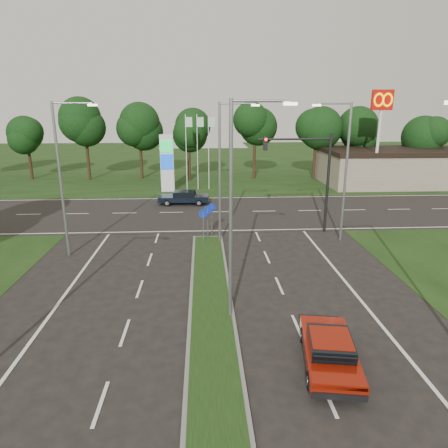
{
  "coord_description": "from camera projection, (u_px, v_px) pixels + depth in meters",
  "views": [
    {
      "loc": [
        -0.3,
        -9.29,
        8.67
      ],
      "look_at": [
        0.9,
        12.78,
        2.2
      ],
      "focal_mm": 32.0,
      "sensor_mm": 36.0,
      "label": 1
    }
  ],
  "objects": [
    {
      "name": "median_signs",
      "position": [
        208.0,
        216.0,
        26.59
      ],
      "size": [
        1.16,
        1.76,
        2.38
      ],
      "color": "gray",
      "rests_on": "ground"
    },
    {
      "name": "verge_far",
      "position": [
        204.0,
        164.0,
        64.07
      ],
      "size": [
        160.0,
        50.0,
        0.02
      ],
      "primitive_type": "cube",
      "color": "black",
      "rests_on": "ground"
    },
    {
      "name": "treeline_far",
      "position": [
        205.0,
        123.0,
        47.71
      ],
      "size": [
        6.0,
        6.0,
        9.9
      ],
      "color": "black",
      "rests_on": "ground"
    },
    {
      "name": "streetlight_left_far",
      "position": [
        63.0,
        172.0,
        22.92
      ],
      "size": [
        2.53,
        0.22,
        9.0
      ],
      "color": "gray",
      "rests_on": "ground"
    },
    {
      "name": "navy_sedan",
      "position": [
        184.0,
        197.0,
        36.98
      ],
      "size": [
        4.6,
        2.04,
        1.25
      ],
      "rotation": [
        0.0,
        0.0,
        1.53
      ],
      "color": "black",
      "rests_on": "ground"
    },
    {
      "name": "cross_road",
      "position": [
        207.0,
        212.0,
        34.36
      ],
      "size": [
        160.0,
        12.0,
        0.02
      ],
      "primitive_type": "cube",
      "color": "black",
      "rests_on": "ground"
    },
    {
      "name": "streetlight_right_far",
      "position": [
        343.0,
        165.0,
        25.72
      ],
      "size": [
        2.53,
        0.22,
        9.0
      ],
      "rotation": [
        0.0,
        0.0,
        3.14
      ],
      "color": "gray",
      "rests_on": "ground"
    },
    {
      "name": "red_sedan",
      "position": [
        330.0,
        350.0,
        13.79
      ],
      "size": [
        2.35,
        4.38,
        1.14
      ],
      "rotation": [
        0.0,
        0.0,
        -0.16
      ],
      "color": "maroon",
      "rests_on": "ground"
    },
    {
      "name": "streetlight_median_far",
      "position": [
        223.0,
        166.0,
        25.32
      ],
      "size": [
        2.53,
        0.22,
        9.0
      ],
      "color": "gray",
      "rests_on": "ground"
    },
    {
      "name": "median_kerb",
      "position": [
        213.0,
        343.0,
        15.18
      ],
      "size": [
        2.0,
        26.0,
        0.12
      ],
      "primitive_type": "cube",
      "color": "slate",
      "rests_on": "ground"
    },
    {
      "name": "mcdonalds_sign",
      "position": [
        381.0,
        114.0,
        40.69
      ],
      "size": [
        2.2,
        0.47,
        10.4
      ],
      "color": "silver",
      "rests_on": "ground"
    },
    {
      "name": "gas_pylon",
      "position": [
        169.0,
        162.0,
        41.93
      ],
      "size": [
        5.8,
        1.26,
        8.0
      ],
      "color": "silver",
      "rests_on": "ground"
    },
    {
      "name": "traffic_signal",
      "position": [
        310.0,
        168.0,
        27.67
      ],
      "size": [
        5.1,
        0.42,
        7.0
      ],
      "color": "black",
      "rests_on": "ground"
    },
    {
      "name": "ground",
      "position": [
        217.0,
        424.0,
        11.36
      ],
      "size": [
        160.0,
        160.0,
        0.0
      ],
      "primitive_type": "plane",
      "color": "black",
      "rests_on": "ground"
    },
    {
      "name": "streetlight_median_near",
      "position": [
        236.0,
        202.0,
        15.73
      ],
      "size": [
        2.53,
        0.22,
        9.0
      ],
      "color": "gray",
      "rests_on": "ground"
    },
    {
      "name": "commercial_building",
      "position": [
        394.0,
        167.0,
        46.44
      ],
      "size": [
        16.0,
        9.0,
        4.0
      ],
      "primitive_type": "cube",
      "color": "gray",
      "rests_on": "ground"
    }
  ]
}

